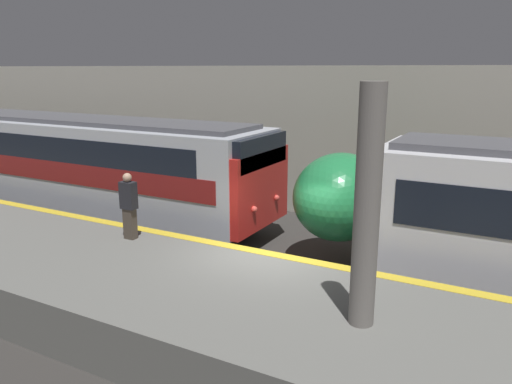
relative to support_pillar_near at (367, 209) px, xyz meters
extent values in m
plane|color=#33302D|center=(-2.79, 2.21, -3.00)|extent=(120.00, 120.00, 0.00)
cube|color=slate|center=(-2.79, 0.11, -2.46)|extent=(40.00, 4.21, 1.08)
cube|color=gold|center=(-2.79, 2.06, -1.92)|extent=(40.00, 0.30, 0.01)
cube|color=#B2AD9E|center=(-2.79, 8.85, -0.41)|extent=(50.00, 0.15, 5.20)
cylinder|color=slate|center=(0.00, 0.00, 0.00)|extent=(0.41, 0.41, 3.85)
ellipsoid|color=#238447|center=(-2.04, 4.82, -1.15)|extent=(2.42, 2.83, 2.29)
sphere|color=#F2EFCC|center=(-2.99, 4.82, -1.56)|extent=(0.20, 0.20, 0.20)
cube|color=black|center=(-14.38, 4.82, -2.69)|extent=(18.16, 2.53, 0.62)
cube|color=#B7BCC6|center=(-14.38, 4.82, -1.02)|extent=(19.74, 3.08, 2.73)
cube|color=red|center=(-4.38, 4.82, -1.23)|extent=(0.25, 3.02, 2.18)
cube|color=black|center=(-4.38, 4.82, -0.14)|extent=(0.25, 2.71, 0.87)
sphere|color=#EA4C42|center=(-4.23, 4.12, -1.62)|extent=(0.18, 0.18, 0.18)
sphere|color=#EA4C42|center=(-4.23, 5.51, -1.62)|extent=(0.18, 0.18, 0.18)
cube|color=#4C4C51|center=(-14.38, 4.82, 0.42)|extent=(18.95, 2.22, 0.14)
cube|color=#473D33|center=(-6.15, 1.38, -1.55)|extent=(0.28, 0.20, 0.76)
cube|color=#232328|center=(-6.15, 1.38, -0.84)|extent=(0.38, 0.24, 0.66)
sphere|color=tan|center=(-6.15, 1.38, -0.40)|extent=(0.21, 0.21, 0.21)
camera|label=1|loc=(2.01, -7.30, 2.11)|focal=35.00mm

